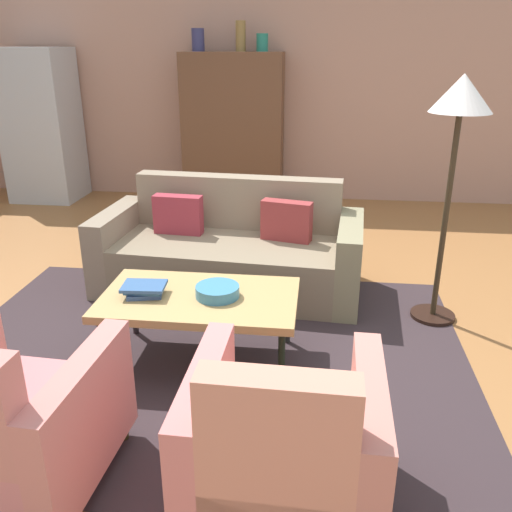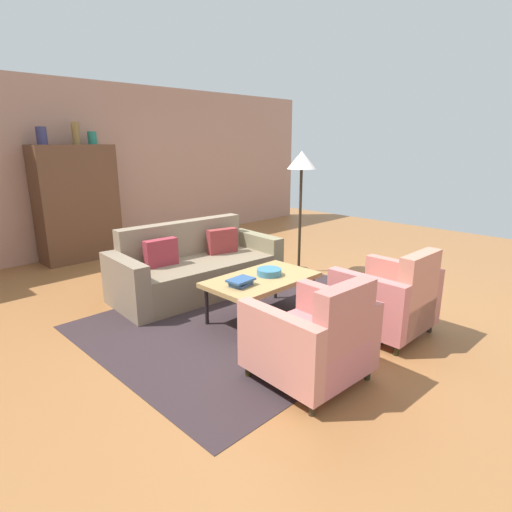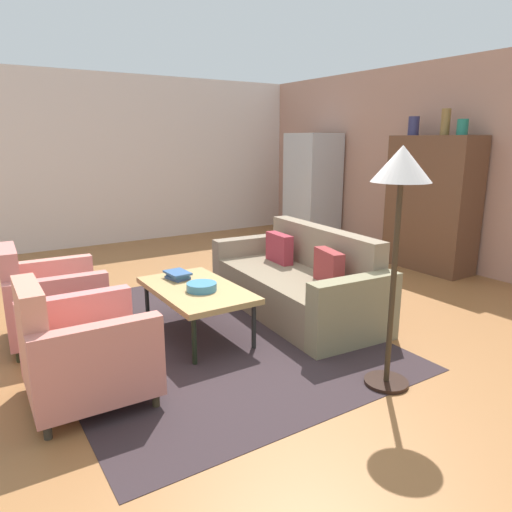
% 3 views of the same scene
% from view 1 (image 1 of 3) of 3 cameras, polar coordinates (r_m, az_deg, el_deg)
% --- Properties ---
extents(ground_plane, '(11.48, 11.48, 0.00)m').
position_cam_1_polar(ground_plane, '(3.85, 1.17, -7.95)').
color(ground_plane, '#9A6336').
extents(wall_back, '(9.57, 0.12, 2.80)m').
position_cam_1_polar(wall_back, '(7.00, 4.35, 17.44)').
color(wall_back, tan).
rests_on(wall_back, ground).
extents(area_rug, '(3.40, 2.60, 0.01)m').
position_cam_1_polar(area_rug, '(3.60, -5.54, -10.32)').
color(area_rug, '#322629').
rests_on(area_rug, ground).
extents(couch, '(2.16, 1.05, 0.86)m').
position_cam_1_polar(couch, '(4.47, -2.59, 0.44)').
color(couch, '#7C6B54').
rests_on(couch, ground).
extents(coffee_table, '(1.20, 0.70, 0.46)m').
position_cam_1_polar(coffee_table, '(3.35, -5.97, -4.75)').
color(coffee_table, black).
rests_on(coffee_table, ground).
extents(armchair_left, '(0.84, 0.84, 0.88)m').
position_cam_1_polar(armchair_left, '(2.69, -24.86, -16.15)').
color(armchair_left, '#2F2611').
rests_on(armchair_left, ground).
extents(armchair_right, '(0.82, 0.82, 0.88)m').
position_cam_1_polar(armchair_right, '(2.35, 2.83, -19.86)').
color(armchair_right, '#311C21').
rests_on(armchair_right, ground).
extents(fruit_bowl, '(0.27, 0.27, 0.07)m').
position_cam_1_polar(fruit_bowl, '(3.30, -4.08, -3.73)').
color(fruit_bowl, teal).
rests_on(fruit_bowl, coffee_table).
extents(book_stack, '(0.27, 0.20, 0.07)m').
position_cam_1_polar(book_stack, '(3.38, -11.69, -3.47)').
color(book_stack, '#365384').
rests_on(book_stack, coffee_table).
extents(cabinet, '(1.20, 0.51, 1.80)m').
position_cam_1_polar(cabinet, '(6.79, -2.38, 13.10)').
color(cabinet, brown).
rests_on(cabinet, ground).
extents(vase_tall, '(0.15, 0.15, 0.25)m').
position_cam_1_polar(vase_tall, '(6.79, -6.13, 21.70)').
color(vase_tall, navy).
rests_on(vase_tall, cabinet).
extents(vase_round, '(0.12, 0.12, 0.33)m').
position_cam_1_polar(vase_round, '(6.70, -1.63, 22.14)').
color(vase_round, olive).
rests_on(vase_round, cabinet).
extents(vase_small, '(0.14, 0.14, 0.20)m').
position_cam_1_polar(vase_small, '(6.67, 0.66, 21.57)').
color(vase_small, '#20735F').
rests_on(vase_small, cabinet).
extents(refrigerator, '(0.80, 0.73, 1.85)m').
position_cam_1_polar(refrigerator, '(7.46, -21.62, 12.62)').
color(refrigerator, '#B7BABF').
rests_on(refrigerator, ground).
extents(floor_lamp, '(0.40, 0.40, 1.72)m').
position_cam_1_polar(floor_lamp, '(3.83, 20.60, 13.43)').
color(floor_lamp, black).
rests_on(floor_lamp, ground).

